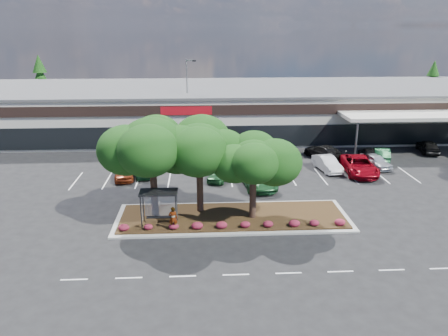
{
  "coord_description": "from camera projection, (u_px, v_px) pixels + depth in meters",
  "views": [
    {
      "loc": [
        -4.39,
        -26.89,
        14.29
      ],
      "look_at": [
        -2.41,
        8.76,
        2.6
      ],
      "focal_mm": 35.0,
      "sensor_mm": 36.0,
      "label": 1
    }
  ],
  "objects": [
    {
      "name": "car_16",
      "position": [
        381.0,
        154.0,
        48.18
      ],
      "size": [
        3.0,
        4.9,
        1.52
      ],
      "primitive_type": "imported",
      "rotation": [
        0.0,
        0.0,
        2.82
      ],
      "color": "#154425",
      "rests_on": "ground"
    },
    {
      "name": "car_4",
      "position": [
        260.0,
        165.0,
        44.6
      ],
      "size": [
        3.65,
        5.14,
        1.38
      ],
      "primitive_type": "imported",
      "rotation": [
        0.0,
        0.0,
        0.4
      ],
      "color": "navy",
      "rests_on": "ground"
    },
    {
      "name": "car_11",
      "position": [
        209.0,
        157.0,
        46.67
      ],
      "size": [
        3.79,
        5.42,
        1.7
      ],
      "primitive_type": "imported",
      "rotation": [
        0.0,
        0.0,
        3.57
      ],
      "color": "#4D4D53",
      "rests_on": "ground"
    },
    {
      "name": "car_0",
      "position": [
        124.0,
        171.0,
        42.61
      ],
      "size": [
        2.29,
        4.63,
        1.52
      ],
      "primitive_type": "imported",
      "rotation": [
        0.0,
        0.0,
        0.11
      ],
      "color": "maroon",
      "rests_on": "ground"
    },
    {
      "name": "car_6",
      "position": [
        359.0,
        165.0,
        43.98
      ],
      "size": [
        3.28,
        6.37,
        1.72
      ],
      "primitive_type": "imported",
      "rotation": [
        0.0,
        0.0,
        -0.07
      ],
      "color": "maroon",
      "rests_on": "ground"
    },
    {
      "name": "car_17",
      "position": [
        428.0,
        146.0,
        51.22
      ],
      "size": [
        2.66,
        4.77,
        1.54
      ],
      "primitive_type": "imported",
      "rotation": [
        0.0,
        0.0,
        2.94
      ],
      "color": "black",
      "rests_on": "ground"
    },
    {
      "name": "car_1",
      "position": [
        144.0,
        167.0,
        43.63
      ],
      "size": [
        2.53,
        4.94,
        1.61
      ],
      "primitive_type": "imported",
      "rotation": [
        0.0,
        0.0,
        0.14
      ],
      "color": "#164625",
      "rests_on": "ground"
    },
    {
      "name": "conifer_north_west",
      "position": [
        42.0,
        86.0,
        70.7
      ],
      "size": [
        4.4,
        4.4,
        10.0
      ],
      "primitive_type": "cone",
      "color": "#0E340D",
      "rests_on": "ground"
    },
    {
      "name": "lane_markings",
      "position": [
        248.0,
        189.0,
        40.07
      ],
      "size": [
        33.12,
        20.06,
        0.01
      ],
      "color": "silver",
      "rests_on": "ground"
    },
    {
      "name": "conifer_north_east",
      "position": [
        431.0,
        87.0,
        72.34
      ],
      "size": [
        3.96,
        3.96,
        9.0
      ],
      "primitive_type": "cone",
      "color": "#0E340D",
      "rests_on": "ground"
    },
    {
      "name": "car_14",
      "position": [
        324.0,
        152.0,
        48.77
      ],
      "size": [
        4.08,
        5.96,
        1.6
      ],
      "primitive_type": "imported",
      "rotation": [
        0.0,
        0.0,
        3.51
      ],
      "color": "black",
      "rests_on": "ground"
    },
    {
      "name": "island_tree_east",
      "position": [
        253.0,
        177.0,
        32.58
      ],
      "size": [
        5.8,
        5.8,
        6.5
      ],
      "primitive_type": null,
      "color": "#0E340D",
      "rests_on": "landscape_island"
    },
    {
      "name": "island_tree_mid",
      "position": [
        200.0,
        167.0,
        33.67
      ],
      "size": [
        6.6,
        6.6,
        7.32
      ],
      "primitive_type": null,
      "color": "#0E340D",
      "rests_on": "landscape_island"
    },
    {
      "name": "car_2",
      "position": [
        220.0,
        173.0,
        42.19
      ],
      "size": [
        2.94,
        4.25,
        1.34
      ],
      "primitive_type": "imported",
      "rotation": [
        0.0,
        0.0,
        -0.38
      ],
      "color": "#1F5128",
      "rests_on": "ground"
    },
    {
      "name": "car_3",
      "position": [
        258.0,
        178.0,
        40.43
      ],
      "size": [
        3.44,
        6.18,
        1.64
      ],
      "primitive_type": "imported",
      "rotation": [
        0.0,
        0.0,
        0.13
      ],
      "color": "#1F5529",
      "rests_on": "ground"
    },
    {
      "name": "car_5",
      "position": [
        327.0,
        164.0,
        44.93
      ],
      "size": [
        2.32,
        4.73,
        1.49
      ],
      "primitive_type": "imported",
      "rotation": [
        0.0,
        0.0,
        0.17
      ],
      "color": "silver",
      "rests_on": "ground"
    },
    {
      "name": "car_9",
      "position": [
        126.0,
        156.0,
        47.12
      ],
      "size": [
        3.31,
        5.16,
        1.64
      ],
      "primitive_type": "imported",
      "rotation": [
        0.0,
        0.0,
        2.83
      ],
      "color": "black",
      "rests_on": "ground"
    },
    {
      "name": "person_waiting",
      "position": [
        173.0,
        218.0,
        31.26
      ],
      "size": [
        0.66,
        0.45,
        1.75
      ],
      "primitive_type": "imported",
      "rotation": [
        0.0,
        0.0,
        3.19
      ],
      "color": "#594C47",
      "rests_on": "landscape_island"
    },
    {
      "name": "car_10",
      "position": [
        155.0,
        152.0,
        48.87
      ],
      "size": [
        3.79,
        6.0,
        1.54
      ],
      "primitive_type": "imported",
      "rotation": [
        0.0,
        0.0,
        2.9
      ],
      "color": "#130F54",
      "rests_on": "ground"
    },
    {
      "name": "retail_store",
      "position": [
        232.0,
        109.0,
        61.39
      ],
      "size": [
        80.4,
        25.2,
        6.25
      ],
      "color": "beige",
      "rests_on": "ground"
    },
    {
      "name": "bus_shelter",
      "position": [
        159.0,
        198.0,
        31.88
      ],
      "size": [
        2.75,
        1.55,
        2.59
      ],
      "color": "black",
      "rests_on": "landscape_island"
    },
    {
      "name": "car_7",
      "position": [
        376.0,
        161.0,
        45.85
      ],
      "size": [
        2.72,
        4.45,
        1.41
      ],
      "primitive_type": "imported",
      "rotation": [
        0.0,
        0.0,
        0.27
      ],
      "color": "#A0A3AB",
      "rests_on": "ground"
    },
    {
      "name": "shrub_row",
      "position": [
        235.0,
        224.0,
        31.73
      ],
      "size": [
        17.0,
        0.8,
        0.5
      ],
      "primitive_type": null,
      "color": "maroon",
      "rests_on": "landscape_island"
    },
    {
      "name": "car_15",
      "position": [
        370.0,
        154.0,
        48.34
      ],
      "size": [
        2.86,
        5.1,
        1.39
      ],
      "primitive_type": "imported",
      "rotation": [
        0.0,
        0.0,
        2.94
      ],
      "color": "black",
      "rests_on": "ground"
    },
    {
      "name": "landscape_island",
      "position": [
        233.0,
        217.0,
        33.84
      ],
      "size": [
        18.0,
        6.0,
        0.26
      ],
      "color": "#A3A49E",
      "rests_on": "ground"
    },
    {
      "name": "light_pole",
      "position": [
        188.0,
        106.0,
        55.05
      ],
      "size": [
        1.39,
        0.84,
        10.39
      ],
      "rotation": [
        0.0,
        0.0,
        0.4
      ],
      "color": "#A3A49E",
      "rests_on": "ground"
    },
    {
      "name": "ground",
      "position": [
        266.0,
        242.0,
        30.19
      ],
      "size": [
        160.0,
        160.0,
        0.0
      ],
      "primitive_type": "plane",
      "color": "black",
      "rests_on": "ground"
    },
    {
      "name": "island_tree_west",
      "position": [
        153.0,
        167.0,
        32.73
      ],
      "size": [
        7.2,
        7.2,
        7.89
      ],
      "primitive_type": null,
      "color": "#0E340D",
      "rests_on": "landscape_island"
    },
    {
      "name": "car_12",
      "position": [
        235.0,
        152.0,
        49.24
      ],
      "size": [
        3.4,
        4.65,
        1.47
      ],
      "primitive_type": "imported",
      "rotation": [
        0.0,
        0.0,
        3.58
      ],
      "color": "maroon",
      "rests_on": "ground"
    }
  ]
}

